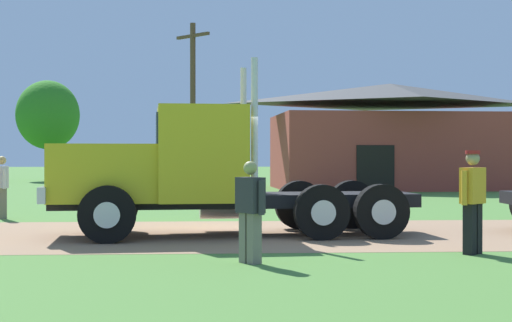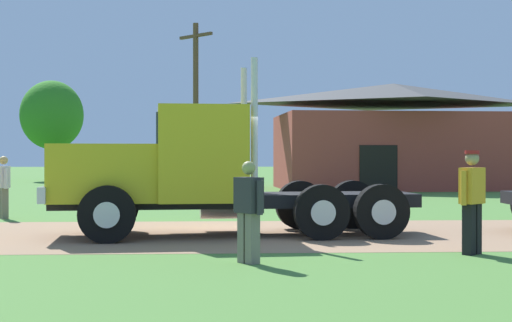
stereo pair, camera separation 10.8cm
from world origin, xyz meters
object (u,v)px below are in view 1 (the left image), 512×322
(visitor_standing_near, at_px, (473,197))
(shed_building, at_px, (390,138))
(utility_pole_near, at_px, (193,102))
(truck_foreground_white, at_px, (189,174))
(visitor_far_side, at_px, (2,185))
(visitor_walking_mid, at_px, (250,208))

(visitor_standing_near, distance_m, shed_building, 26.31)
(shed_building, bearing_deg, utility_pole_near, -165.77)
(shed_building, relative_size, utility_pole_near, 1.57)
(shed_building, bearing_deg, truck_foreground_white, -113.21)
(shed_building, bearing_deg, visitor_far_side, -129.72)
(utility_pole_near, bearing_deg, shed_building, 14.23)
(truck_foreground_white, xyz_separation_m, visitor_standing_near, (5.02, -3.30, -0.32))
(truck_foreground_white, bearing_deg, visitor_standing_near, -33.33)
(truck_foreground_white, height_order, utility_pole_near, utility_pole_near)
(truck_foreground_white, xyz_separation_m, shed_building, (9.67, 22.55, 1.29))
(visitor_standing_near, distance_m, visitor_far_side, 12.95)
(truck_foreground_white, height_order, visitor_standing_near, truck_foreground_white)
(visitor_walking_mid, relative_size, shed_building, 0.13)
(visitor_standing_near, bearing_deg, shed_building, 79.80)
(visitor_walking_mid, bearing_deg, visitor_standing_near, 12.78)
(truck_foreground_white, relative_size, shed_building, 0.64)
(truck_foreground_white, xyz_separation_m, visitor_far_side, (-5.18, 4.67, -0.40))
(visitor_far_side, relative_size, shed_building, 0.14)
(truck_foreground_white, relative_size, visitor_standing_near, 4.43)
(visitor_walking_mid, height_order, shed_building, shed_building)
(visitor_standing_near, relative_size, visitor_far_side, 1.06)
(visitor_standing_near, bearing_deg, visitor_far_side, 142.00)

